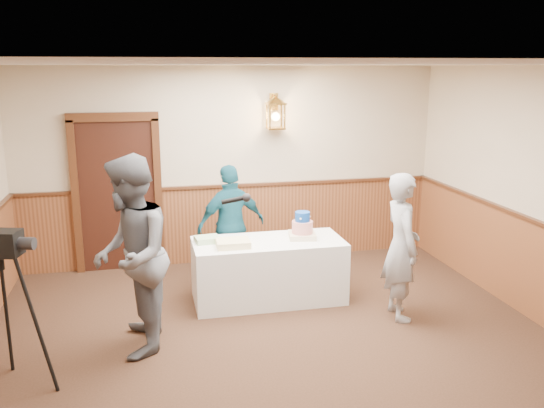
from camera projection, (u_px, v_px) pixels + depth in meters
The scene contains 10 objects.
ground at pixel (293, 381), 5.22m from camera, with size 7.00×7.00×0.00m, color #301F13.
room_shell at pixel (276, 208), 5.28m from camera, with size 6.02×7.02×2.81m.
display_table at pixel (268, 270), 6.97m from camera, with size 1.80×0.80×0.75m, color white.
tiered_cake at pixel (302, 228), 6.97m from camera, with size 0.37×0.37×0.33m.
sheet_cake_yellow at pixel (233, 243), 6.65m from camera, with size 0.38×0.29×0.08m, color #F5EA93.
sheet_cake_green at pixel (207, 239), 6.82m from camera, with size 0.29×0.23×0.07m, color #9CC48A.
interviewer at pixel (131, 256), 5.58m from camera, with size 1.55×1.00×1.98m.
baker at pixel (401, 247), 6.39m from camera, with size 0.61×0.40×1.67m, color gray.
assistant_p at pixel (231, 225), 7.42m from camera, with size 0.92×0.38×1.58m, color #154D5E.
tv_camera_rig at pixel (8, 321), 4.93m from camera, with size 0.57×0.54×1.46m.
Camera 1 is at (-1.20, -4.54, 2.78)m, focal length 38.00 mm.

